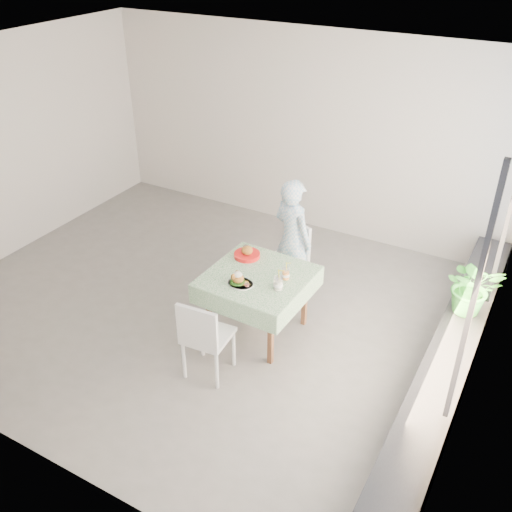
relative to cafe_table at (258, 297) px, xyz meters
The scene contains 17 objects.
floor 0.90m from the cafe_table, behind, with size 6.00×6.00×0.00m, color slate.
ceiling 2.47m from the cafe_table, behind, with size 6.00×6.00×0.00m, color white.
wall_back 2.86m from the cafe_table, 106.57° to the left, with size 6.00×0.02×2.80m, color silver.
wall_front 2.70m from the cafe_table, 107.77° to the right, with size 6.00×0.02×2.80m, color silver.
wall_left 3.89m from the cafe_table, behind, with size 0.02×5.00×2.80m, color silver.
wall_right 2.42m from the cafe_table, ahead, with size 0.02×5.00×2.80m, color silver.
window_pane 2.50m from the cafe_table, ahead, with size 0.01×4.80×2.18m, color #D1E0F9.
window_ledge 2.04m from the cafe_table, ahead, with size 0.40×4.80×0.50m, color black.
cafe_table is the anchor object (origin of this frame).
chair_far 0.82m from the cafe_table, 95.45° to the left, with size 0.57×0.57×0.93m.
chair_near 0.85m from the cafe_table, 97.54° to the right, with size 0.46×0.46×0.91m.
diner 0.89m from the cafe_table, 90.43° to the left, with size 0.55×0.36×1.51m, color #8DC1E2.
main_dish 0.42m from the cafe_table, 110.07° to the right, with size 0.28×0.28×0.14m.
juice_cup_orange 0.45m from the cafe_table, 15.81° to the left, with size 0.09×0.09×0.25m.
juice_cup_lemonade 0.48m from the cafe_table, 22.54° to the right, with size 0.10×0.10×0.28m.
second_dish 0.51m from the cafe_table, 136.82° to the left, with size 0.29×0.29×0.14m.
potted_plant 2.20m from the cafe_table, 21.25° to the left, with size 0.55×0.47×0.61m, color #2F822B.
Camera 1 is at (3.21, -4.48, 4.02)m, focal length 40.00 mm.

